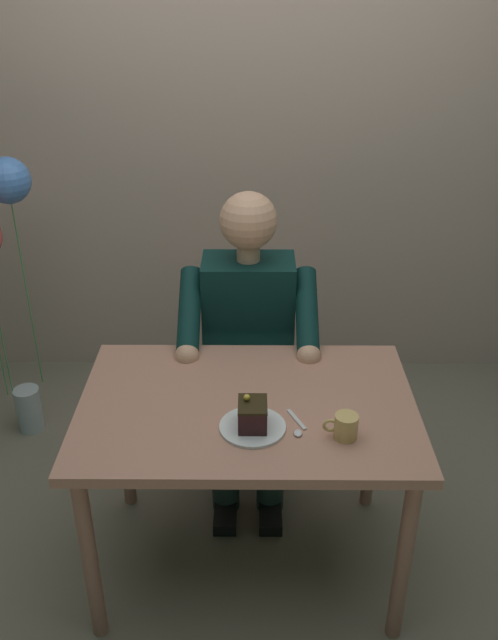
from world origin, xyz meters
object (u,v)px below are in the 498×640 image
Objects in this scene: seated_person at (248,342)px; coffee_cup at (345,426)px; dining_table at (247,424)px; dessert_spoon at (297,427)px; cake_slice at (253,414)px; chair at (249,353)px.

coffee_cup is at bearing 113.35° from seated_person.
dessert_spoon reaches higher than dining_table.
dining_table is 0.50m from seated_person.
cake_slice is (-0.02, 0.14, 0.14)m from dining_table.
seated_person is 11.63× the size of coffee_cup.
dining_table is 0.69m from chair.
seated_person is at bearing -88.43° from cake_slice.
dining_table is 10.30× the size of coffee_cup.
dining_table is 0.89× the size of seated_person.
cake_slice is 1.00× the size of coffee_cup.
cake_slice is at bearing 91.24° from chair.
dessert_spoon is (-0.14, -0.00, -0.05)m from cake_slice.
chair is 8.47× the size of coffee_cup.
cake_slice reaches higher than dessert_spoon.
coffee_cup is 0.76× the size of dessert_spoon.
coffee_cup is at bearing 109.02° from chair.
chair reaches higher than dining_table.
dessert_spoon is (0.14, -0.04, -0.04)m from coffee_cup.
seated_person is (-0.00, 0.17, 0.15)m from chair.
dining_table is at bearing 90.00° from chair.
dining_table is at bearing -31.10° from coffee_cup.
chair is 6.41× the size of dessert_spoon.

